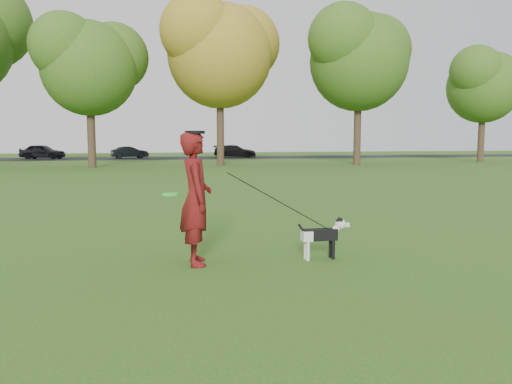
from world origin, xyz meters
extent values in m
plane|color=#285116|center=(0.00, 0.00, 0.00)|extent=(120.00, 120.00, 0.00)
cube|color=black|center=(0.00, 40.00, 0.01)|extent=(120.00, 7.00, 0.02)
imported|color=#560C0F|center=(-0.39, 0.52, 0.90)|extent=(0.43, 0.66, 1.79)
cube|color=black|center=(1.33, 0.42, 0.35)|extent=(0.49, 0.15, 0.16)
cube|color=silver|center=(1.15, 0.42, 0.34)|extent=(0.14, 0.16, 0.15)
cylinder|color=silver|center=(1.15, 0.36, 0.13)|extent=(0.05, 0.05, 0.27)
cylinder|color=silver|center=(1.15, 0.47, 0.13)|extent=(0.05, 0.05, 0.27)
cylinder|color=black|center=(1.52, 0.36, 0.13)|extent=(0.05, 0.05, 0.27)
cylinder|color=black|center=(1.52, 0.47, 0.13)|extent=(0.05, 0.05, 0.27)
cylinder|color=silver|center=(1.56, 0.42, 0.39)|extent=(0.16, 0.10, 0.17)
sphere|color=silver|center=(1.65, 0.42, 0.49)|extent=(0.15, 0.15, 0.15)
sphere|color=black|center=(1.64, 0.42, 0.52)|extent=(0.12, 0.12, 0.12)
cube|color=silver|center=(1.73, 0.42, 0.48)|extent=(0.10, 0.06, 0.05)
sphere|color=black|center=(1.78, 0.42, 0.48)|extent=(0.03, 0.03, 0.03)
cone|color=black|center=(1.64, 0.38, 0.57)|extent=(0.05, 0.05, 0.06)
cone|color=black|center=(1.64, 0.46, 0.57)|extent=(0.05, 0.05, 0.06)
cylinder|color=black|center=(1.10, 0.42, 0.41)|extent=(0.17, 0.03, 0.22)
cylinder|color=black|center=(1.51, 0.42, 0.40)|extent=(0.11, 0.11, 0.02)
imported|color=black|center=(-9.41, 40.00, 0.65)|extent=(3.98, 2.39, 1.27)
imported|color=black|center=(-2.12, 40.00, 0.55)|extent=(3.38, 1.81, 1.06)
imported|color=black|center=(7.47, 40.00, 0.60)|extent=(4.23, 2.36, 1.16)
cylinder|color=#1CE52A|center=(-0.73, 0.45, 0.97)|extent=(0.23, 0.23, 0.02)
cylinder|color=black|center=(-0.39, 0.52, 1.78)|extent=(0.26, 0.26, 0.04)
cylinder|color=#38281C|center=(-4.00, 25.50, 2.10)|extent=(0.48, 0.48, 4.20)
sphere|color=#426B1E|center=(-4.00, 25.50, 6.44)|extent=(5.60, 5.60, 5.60)
cylinder|color=#38281C|center=(4.00, 26.50, 2.52)|extent=(0.48, 0.48, 5.04)
sphere|color=#A58426|center=(4.00, 26.50, 7.73)|extent=(6.72, 6.72, 6.72)
cylinder|color=#38281C|center=(13.00, 25.00, 2.42)|extent=(0.48, 0.48, 4.83)
sphere|color=#426B1E|center=(13.00, 25.00, 7.41)|extent=(6.44, 6.44, 6.44)
cylinder|color=#38281C|center=(24.00, 27.00, 1.99)|extent=(0.48, 0.48, 3.99)
sphere|color=#426B1E|center=(24.00, 27.00, 6.12)|extent=(5.32, 5.32, 5.32)
camera|label=1|loc=(-1.09, -6.13, 1.68)|focal=35.00mm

